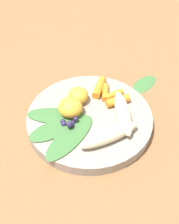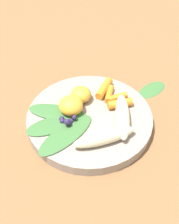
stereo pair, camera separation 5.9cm
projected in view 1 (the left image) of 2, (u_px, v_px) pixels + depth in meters
The scene contains 15 objects.
ground_plane at pixel (90, 123), 0.63m from camera, with size 2.40×2.40×0.00m, color brown.
bowl at pixel (90, 119), 0.62m from camera, with size 0.27×0.27×0.02m, color gray.
banana_peeled_left at pixel (123, 113), 0.60m from camera, with size 0.13×0.03×0.03m, color beige.
banana_peeled_right at pixel (108, 136), 0.55m from camera, with size 0.13×0.03×0.03m, color beige.
orange_segment_near at pixel (70, 107), 0.60m from camera, with size 0.05×0.05×0.04m, color #F4A833.
orange_segment_far at pixel (77, 96), 0.63m from camera, with size 0.05×0.05×0.03m, color #F4A833.
carrot_front at pixel (117, 100), 0.63m from camera, with size 0.02×0.02×0.05m, color orange.
carrot_mid_left at pixel (113, 95), 0.65m from camera, with size 0.01×0.01×0.05m, color orange.
carrot_mid_right at pixel (105, 92), 0.65m from camera, with size 0.01×0.01×0.05m, color orange.
carrot_rear at pixel (99, 87), 0.66m from camera, with size 0.02×0.02×0.06m, color orange.
blueberry_pile at pixel (69, 124), 0.58m from camera, with size 0.04×0.03×0.02m.
kale_leaf_left at pixel (57, 116), 0.61m from camera, with size 0.13×0.05×0.01m, color #3D7038.
kale_leaf_right at pixel (52, 129), 0.58m from camera, with size 0.10×0.05×0.01m, color #3D7038.
kale_leaf_rear at pixel (70, 137), 0.57m from camera, with size 0.14×0.05×0.01m, color #3D7038.
kale_leaf_stray at pixel (144, 84), 0.72m from camera, with size 0.09×0.04×0.01m, color #3D7038.
Camera 1 is at (-0.21, -0.37, 0.47)m, focal length 45.67 mm.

